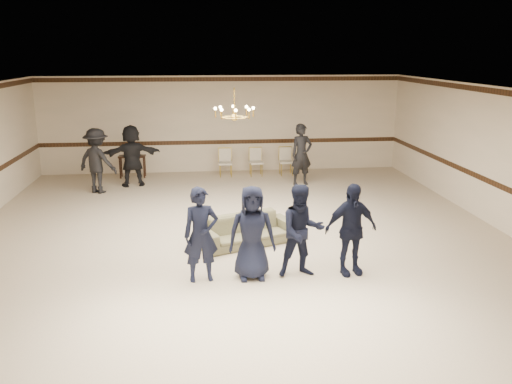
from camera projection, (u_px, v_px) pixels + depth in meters
room at (238, 169)px, 11.08m from camera, size 12.01×14.01×3.21m
chair_rail at (223, 142)px, 17.94m from camera, size 12.00×0.02×0.14m
crown_molding at (222, 79)px, 17.41m from camera, size 12.00×0.02×0.14m
chandelier at (234, 103)px, 11.71m from camera, size 0.94×0.94×0.89m
boy_a at (201, 235)px, 9.34m from camera, size 0.68×0.50×1.71m
boy_b at (252, 233)px, 9.43m from camera, size 0.84×0.55×1.71m
boy_c at (302, 231)px, 9.53m from camera, size 0.88×0.71×1.71m
boy_d at (351, 229)px, 9.62m from camera, size 1.06×0.58×1.71m
settee at (247, 230)px, 11.27m from camera, size 2.23×1.51×0.61m
adult_left at (97, 161)px, 15.20m from camera, size 1.39×1.17×1.87m
adult_mid at (132, 156)px, 15.97m from camera, size 1.81×0.87×1.87m
adult_right at (302, 155)px, 16.12m from camera, size 0.78×0.62×1.87m
banquet_chair_left at (226, 163)px, 17.31m from camera, size 0.46×0.46×0.90m
banquet_chair_mid at (256, 162)px, 17.42m from camera, size 0.47×0.47×0.90m
banquet_chair_right at (286, 161)px, 17.52m from camera, size 0.45×0.45×0.90m
console_table at (133, 166)px, 17.21m from camera, size 0.86×0.37×0.72m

